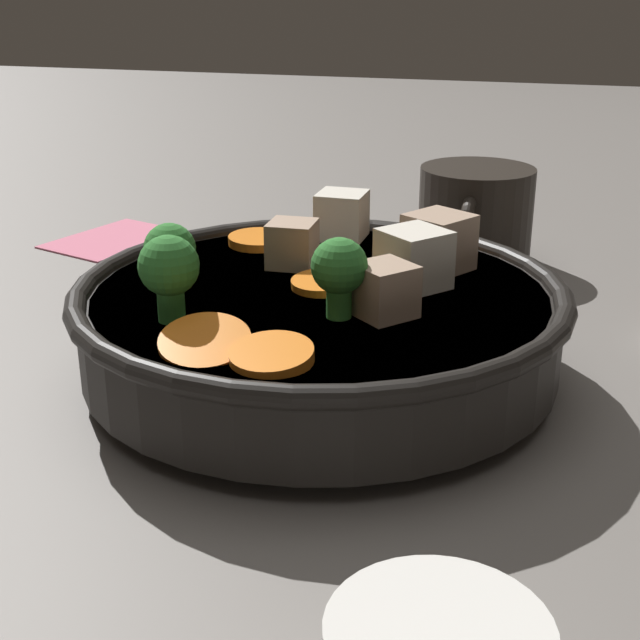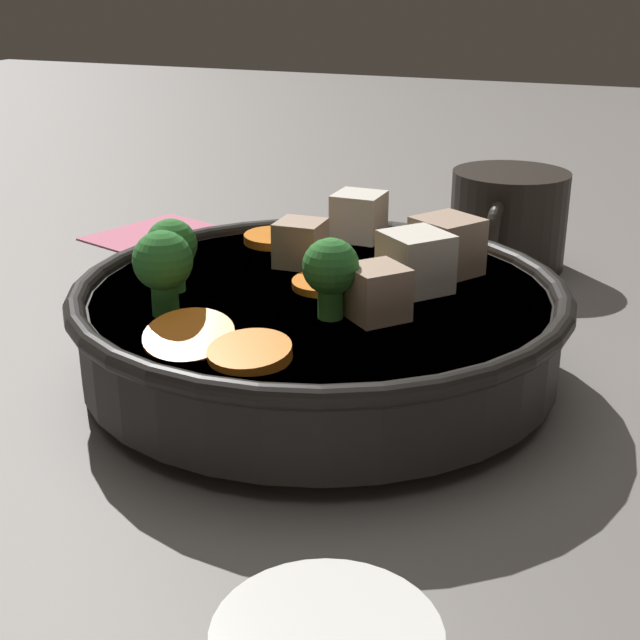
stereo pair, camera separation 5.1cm
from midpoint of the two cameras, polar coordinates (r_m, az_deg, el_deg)
The scene contains 4 objects.
ground_plane at distance 0.52m, azimuth 2.79°, elevation -3.79°, with size 3.00×3.00×0.00m, color slate.
stirfry_bowl at distance 0.51m, azimuth 2.88°, elevation 0.19°, with size 0.28×0.28×0.10m.
dark_mug at distance 0.73m, azimuth 13.91°, elevation 6.22°, with size 0.11×0.09×0.08m.
napkin at distance 0.82m, azimuth -8.93°, elevation 5.51°, with size 0.13×0.11×0.00m.
Camera 2 is at (0.44, 0.18, 0.22)m, focal length 50.00 mm.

